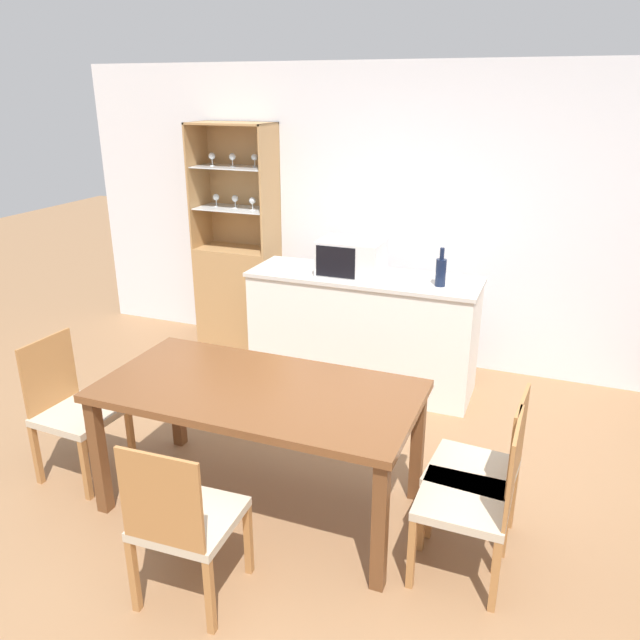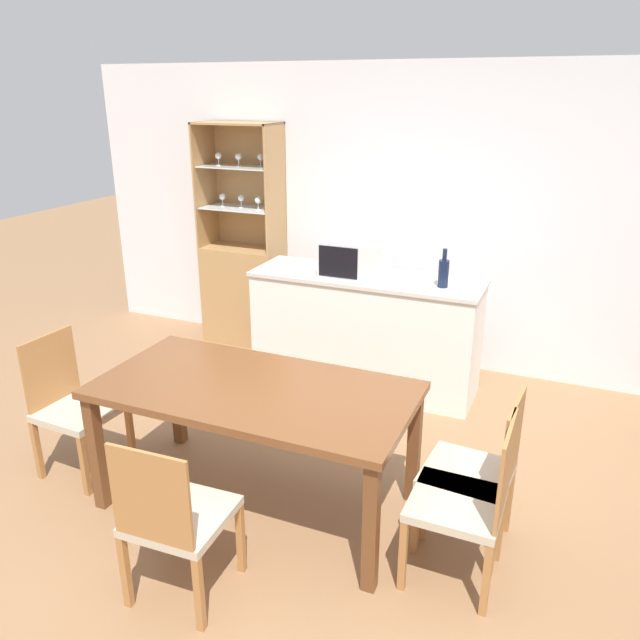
% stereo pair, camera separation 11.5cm
% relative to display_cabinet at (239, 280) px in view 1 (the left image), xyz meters
% --- Properties ---
extents(ground_plane, '(18.00, 18.00, 0.00)m').
position_rel_display_cabinet_xyz_m(ground_plane, '(1.79, -2.41, -0.61)').
color(ground_plane, '#936B47').
extents(wall_back, '(6.80, 0.06, 2.55)m').
position_rel_display_cabinet_xyz_m(wall_back, '(1.79, 0.22, 0.66)').
color(wall_back, silver).
rests_on(wall_back, ground_plane).
extents(kitchen_counter, '(1.84, 0.59, 0.95)m').
position_rel_display_cabinet_xyz_m(kitchen_counter, '(1.40, -0.49, -0.14)').
color(kitchen_counter, white).
rests_on(kitchen_counter, ground_plane).
extents(display_cabinet, '(0.75, 0.40, 2.05)m').
position_rel_display_cabinet_xyz_m(display_cabinet, '(0.00, 0.00, 0.00)').
color(display_cabinet, tan).
rests_on(display_cabinet, ground_plane).
extents(dining_table, '(1.79, 0.90, 0.77)m').
position_rel_display_cabinet_xyz_m(dining_table, '(1.35, -2.24, 0.07)').
color(dining_table, brown).
rests_on(dining_table, ground_plane).
extents(dining_chair_side_left_near, '(0.46, 0.46, 0.90)m').
position_rel_display_cabinet_xyz_m(dining_chair_side_left_near, '(0.11, -2.38, -0.16)').
color(dining_chair_side_left_near, '#C1B299').
rests_on(dining_chair_side_left_near, ground_plane).
extents(dining_chair_side_right_near, '(0.44, 0.44, 0.90)m').
position_rel_display_cabinet_xyz_m(dining_chair_side_right_near, '(2.58, -2.38, -0.16)').
color(dining_chair_side_right_near, '#C1B299').
rests_on(dining_chair_side_right_near, ground_plane).
extents(dining_chair_head_near, '(0.46, 0.46, 0.90)m').
position_rel_display_cabinet_xyz_m(dining_chair_head_near, '(1.35, -3.04, -0.16)').
color(dining_chair_head_near, '#C1B299').
rests_on(dining_chair_head_near, ground_plane).
extents(dining_chair_side_right_far, '(0.47, 0.47, 0.90)m').
position_rel_display_cabinet_xyz_m(dining_chair_side_right_far, '(2.58, -2.11, -0.16)').
color(dining_chair_side_right_far, '#C1B299').
rests_on(dining_chair_side_right_far, ground_plane).
extents(microwave, '(0.49, 0.35, 0.28)m').
position_rel_display_cabinet_xyz_m(microwave, '(1.30, -0.52, 0.47)').
color(microwave, silver).
rests_on(microwave, kitchen_counter).
extents(wine_bottle, '(0.08, 0.08, 0.29)m').
position_rel_display_cabinet_xyz_m(wine_bottle, '(2.01, -0.55, 0.45)').
color(wine_bottle, '#141E38').
rests_on(wine_bottle, kitchen_counter).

